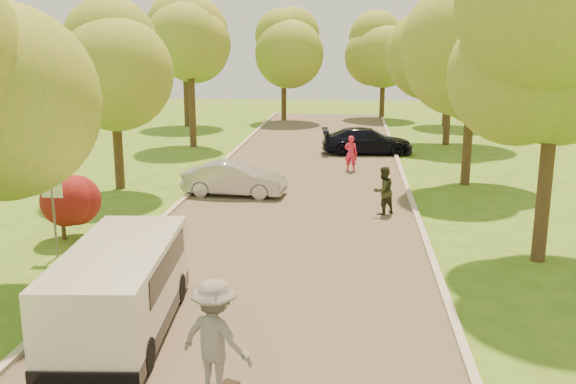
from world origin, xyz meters
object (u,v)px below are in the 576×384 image
at_px(person_olive, 383,191).
at_px(silver_sedan, 235,179).
at_px(person_striped, 351,153).
at_px(street_sign, 53,200).
at_px(dark_sedan, 367,141).
at_px(minivan, 121,288).
at_px(skateboarder, 215,338).

bearing_deg(person_olive, silver_sedan, -59.94).
relative_size(person_striped, person_olive, 0.97).
relative_size(street_sign, person_striped, 1.40).
height_order(dark_sedan, person_olive, person_olive).
bearing_deg(minivan, street_sign, 123.64).
distance_m(silver_sedan, skateboarder, 13.89).
distance_m(street_sign, minivan, 5.34).
relative_size(street_sign, dark_sedan, 0.48).
relative_size(street_sign, minivan, 0.45).
distance_m(dark_sedan, person_olive, 11.48).
relative_size(minivan, person_olive, 3.02).
bearing_deg(person_olive, skateboarder, 36.81).
xyz_separation_m(street_sign, dark_sedan, (8.45, 16.64, -0.91)).
height_order(minivan, dark_sedan, minivan).
height_order(silver_sedan, dark_sedan, dark_sedan).
relative_size(minivan, skateboarder, 2.51).
bearing_deg(dark_sedan, minivan, 161.15).
distance_m(street_sign, silver_sedan, 8.11).
height_order(silver_sedan, skateboarder, skateboarder).
bearing_deg(skateboarder, minivan, -22.11).
bearing_deg(skateboarder, silver_sedan, -59.12).
relative_size(minivan, silver_sedan, 1.29).
bearing_deg(dark_sedan, person_striped, 164.95).
height_order(dark_sedan, person_striped, person_striped).
bearing_deg(person_striped, silver_sedan, 62.84).
xyz_separation_m(silver_sedan, person_striped, (4.23, 4.96, 0.16)).
distance_m(street_sign, person_olive, 10.19).
xyz_separation_m(street_sign, minivan, (3.30, -4.15, -0.64)).
height_order(street_sign, person_olive, street_sign).
distance_m(silver_sedan, person_olive, 5.74).
xyz_separation_m(minivan, skateboarder, (2.37, -2.26, 0.16)).
height_order(skateboarder, person_olive, skateboarder).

